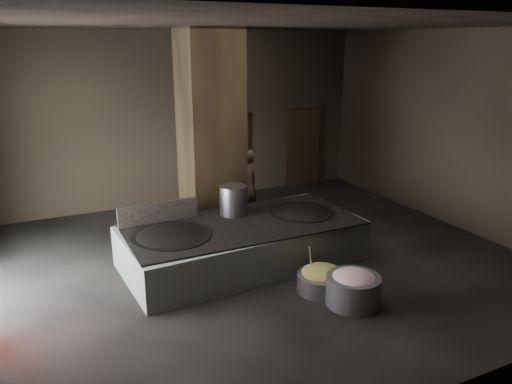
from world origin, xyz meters
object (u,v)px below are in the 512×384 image
wok_right (301,216)px  veg_basin (322,282)px  wok_left (171,240)px  stock_pot (233,200)px  hearth_platform (243,243)px  cook (247,184)px  meat_basin (353,290)px

wok_right → veg_basin: bearing=-108.8°
wok_left → stock_pot: size_ratio=2.42×
hearth_platform → wok_right: bearing=-0.8°
stock_pot → cook: 2.09m
wok_right → stock_pot: size_ratio=2.25×
wok_left → cook: size_ratio=0.83×
wok_right → veg_basin: wok_right is taller
veg_basin → wok_right: bearing=71.2°
veg_basin → meat_basin: (0.21, -0.61, 0.09)m
wok_right → meat_basin: (-0.38, -2.36, -0.50)m
stock_pot → meat_basin: bearing=-72.2°
wok_right → meat_basin: 2.44m
cook → meat_basin: (-0.19, -4.61, -0.62)m
wok_left → wok_right: (2.80, 0.10, 0.00)m
wok_right → stock_pot: (-1.30, 0.50, 0.38)m
wok_left → hearth_platform: bearing=2.0°
stock_pot → veg_basin: size_ratio=0.68×
wok_left → stock_pot: (1.50, 0.60, 0.38)m
hearth_platform → stock_pot: 0.92m
stock_pot → cook: size_ratio=0.34×
wok_left → cook: (2.61, 2.35, 0.12)m
cook → veg_basin: (-0.40, -4.00, -0.71)m
veg_basin → meat_basin: bearing=-70.7°
hearth_platform → stock_pot: (0.05, 0.55, 0.73)m
stock_pot → veg_basin: 2.55m
wok_right → cook: bearing=94.9°
hearth_platform → stock_pot: stock_pot is taller
wok_left → stock_pot: bearing=21.8°
stock_pot → cook: (1.11, 1.75, -0.26)m
meat_basin → hearth_platform: bearing=112.8°
veg_basin → cook: bearing=84.3°
stock_pot → meat_basin: stock_pot is taller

